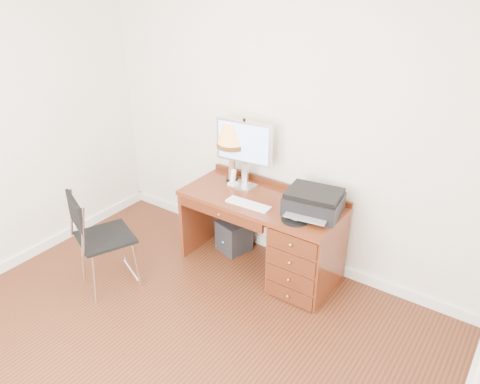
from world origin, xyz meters
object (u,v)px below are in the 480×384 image
Objects in this scene: equipment_box at (234,236)px; desk at (291,241)px; phone at (233,181)px; chair at (98,234)px; monitor at (244,146)px; printer at (314,202)px; leg_lamp at (232,138)px.

desk is at bearing 7.82° from equipment_box.
phone is 0.18× the size of chair.
monitor reaches higher than equipment_box.
printer is at bearing -14.17° from monitor.
leg_lamp is at bearing 89.81° from chair.
chair is at bearing -140.32° from desk.
monitor is 0.85m from printer.
phone is 0.52× the size of equipment_box.
desk is at bearing 0.79° from phone.
chair is at bearing -151.34° from printer.
equipment_box is (-0.09, -0.04, -0.99)m from monitor.
leg_lamp is (-0.15, 0.02, 0.04)m from monitor.
monitor is 1.96× the size of equipment_box.
monitor is at bearing -7.50° from leg_lamp.
chair is (-0.70, -1.23, -0.58)m from monitor.
phone is at bearing -50.24° from leg_lamp.
leg_lamp is (-0.94, 0.12, 0.34)m from printer.
chair is 1.39m from equipment_box.
desk is 1.10m from leg_lamp.
desk is at bearing -176.83° from printer.
printer is at bearing 60.43° from chair.
desk is 0.76m from equipment_box.
equipment_box is at bearing 126.89° from phone.
monitor is 0.37m from phone.
printer is at bearing 11.56° from desk.
printer is at bearing 11.70° from equipment_box.
leg_lamp is 1.03m from equipment_box.
printer is 1.12m from equipment_box.
monitor reaches higher than printer.
monitor is at bearing 83.72° from chair.
leg_lamp is 0.41m from phone.
printer is (0.79, -0.10, -0.30)m from monitor.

